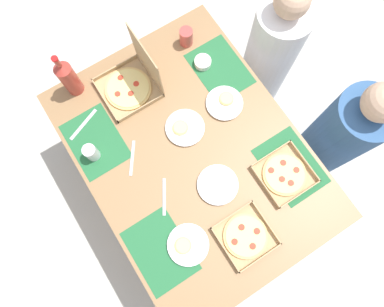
# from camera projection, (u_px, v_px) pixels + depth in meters

# --- Properties ---
(ground_plane) EXTENTS (6.00, 6.00, 0.00)m
(ground_plane) POSITION_uv_depth(u_px,v_px,m) (192.00, 179.00, 2.53)
(ground_plane) COLOR beige
(dining_table) EXTENTS (1.48, 1.10, 0.72)m
(dining_table) POSITION_uv_depth(u_px,v_px,m) (192.00, 158.00, 1.92)
(dining_table) COLOR #3F3328
(dining_table) RESTS_ON ground_plane
(placemat_near_left) EXTENTS (0.36, 0.26, 0.00)m
(placemat_near_left) POSITION_uv_depth(u_px,v_px,m) (95.00, 141.00, 1.84)
(placemat_near_left) COLOR #236638
(placemat_near_left) RESTS_ON dining_table
(placemat_near_right) EXTENTS (0.36, 0.26, 0.00)m
(placemat_near_right) POSITION_uv_depth(u_px,v_px,m) (160.00, 251.00, 1.70)
(placemat_near_right) COLOR #236638
(placemat_near_right) RESTS_ON dining_table
(placemat_far_left) EXTENTS (0.36, 0.26, 0.00)m
(placemat_far_left) POSITION_uv_depth(u_px,v_px,m) (220.00, 69.00, 1.95)
(placemat_far_left) COLOR #236638
(placemat_far_left) RESTS_ON dining_table
(placemat_far_right) EXTENTS (0.36, 0.26, 0.00)m
(placemat_far_right) POSITION_uv_depth(u_px,v_px,m) (291.00, 166.00, 1.81)
(placemat_far_right) COLOR #236638
(placemat_far_right) RESTS_ON dining_table
(pizza_box_corner_right) EXTENTS (0.25, 0.25, 0.04)m
(pizza_box_corner_right) POSITION_uv_depth(u_px,v_px,m) (245.00, 236.00, 1.71)
(pizza_box_corner_right) COLOR tan
(pizza_box_corner_right) RESTS_ON dining_table
(pizza_box_center) EXTENTS (0.29, 0.30, 0.33)m
(pizza_box_center) POSITION_uv_depth(u_px,v_px,m) (132.00, 83.00, 1.88)
(pizza_box_center) COLOR tan
(pizza_box_center) RESTS_ON dining_table
(pizza_box_corner_left) EXTENTS (0.26, 0.26, 0.04)m
(pizza_box_corner_left) POSITION_uv_depth(u_px,v_px,m) (284.00, 174.00, 1.79)
(pizza_box_corner_left) COLOR tan
(pizza_box_corner_left) RESTS_ON dining_table
(plate_middle) EXTENTS (0.21, 0.21, 0.03)m
(plate_middle) POSITION_uv_depth(u_px,v_px,m) (188.00, 245.00, 1.70)
(plate_middle) COLOR white
(plate_middle) RESTS_ON dining_table
(plate_far_right) EXTENTS (0.21, 0.21, 0.03)m
(plate_far_right) POSITION_uv_depth(u_px,v_px,m) (185.00, 128.00, 1.85)
(plate_far_right) COLOR white
(plate_far_right) RESTS_ON dining_table
(plate_near_left) EXTENTS (0.21, 0.21, 0.02)m
(plate_near_left) POSITION_uv_depth(u_px,v_px,m) (218.00, 185.00, 1.78)
(plate_near_left) COLOR white
(plate_near_left) RESTS_ON dining_table
(plate_far_left) EXTENTS (0.20, 0.20, 0.03)m
(plate_far_left) POSITION_uv_depth(u_px,v_px,m) (225.00, 103.00, 1.89)
(plate_far_left) COLOR white
(plate_far_left) RESTS_ON dining_table
(soda_bottle) EXTENTS (0.09, 0.09, 0.32)m
(soda_bottle) POSITION_uv_depth(u_px,v_px,m) (68.00, 77.00, 1.80)
(soda_bottle) COLOR #B2382D
(soda_bottle) RESTS_ON dining_table
(cup_dark) EXTENTS (0.08, 0.08, 0.11)m
(cup_dark) POSITION_uv_depth(u_px,v_px,m) (186.00, 37.00, 1.95)
(cup_dark) COLOR #BF4742
(cup_dark) RESTS_ON dining_table
(cup_clear_right) EXTENTS (0.07, 0.07, 0.11)m
(cup_clear_right) POSITION_uv_depth(u_px,v_px,m) (91.00, 153.00, 1.77)
(cup_clear_right) COLOR silver
(cup_clear_right) RESTS_ON dining_table
(condiment_bowl) EXTENTS (0.09, 0.09, 0.04)m
(condiment_bowl) POSITION_uv_depth(u_px,v_px,m) (203.00, 62.00, 1.94)
(condiment_bowl) COLOR white
(condiment_bowl) RESTS_ON dining_table
(fork_by_far_left) EXTENTS (0.16, 0.12, 0.00)m
(fork_by_far_left) POSITION_uv_depth(u_px,v_px,m) (132.00, 158.00, 1.82)
(fork_by_far_left) COLOR #B7B7BC
(fork_by_far_left) RESTS_ON dining_table
(knife_by_far_right) EXTENTS (0.10, 0.20, 0.00)m
(knife_by_far_right) POSITION_uv_depth(u_px,v_px,m) (84.00, 124.00, 1.87)
(knife_by_far_right) COLOR #B7B7BC
(knife_by_far_right) RESTS_ON dining_table
(fork_by_near_left) EXTENTS (0.17, 0.11, 0.00)m
(fork_by_near_left) POSITION_uv_depth(u_px,v_px,m) (164.00, 197.00, 1.77)
(fork_by_near_left) COLOR #B7B7BC
(fork_by_near_left) RESTS_ON dining_table
(diner_left_seat) EXTENTS (0.32, 0.32, 1.11)m
(diner_left_seat) POSITION_uv_depth(u_px,v_px,m) (270.00, 55.00, 2.23)
(diner_left_seat) COLOR white
(diner_left_seat) RESTS_ON ground_plane
(diner_right_seat) EXTENTS (0.32, 0.32, 1.14)m
(diner_right_seat) POSITION_uv_depth(u_px,v_px,m) (336.00, 138.00, 2.08)
(diner_right_seat) COLOR #33598C
(diner_right_seat) RESTS_ON ground_plane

